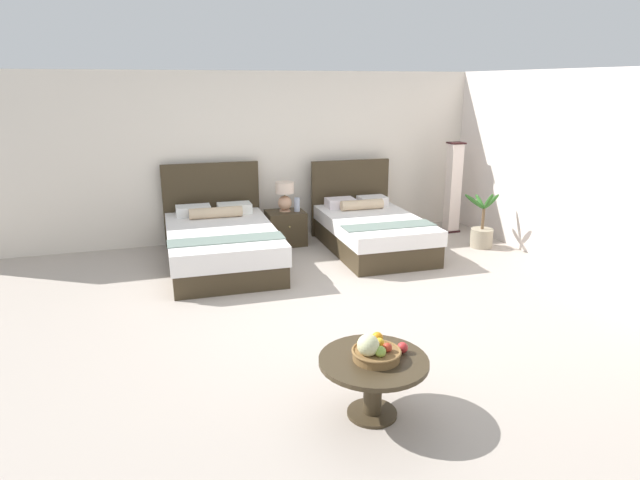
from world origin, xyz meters
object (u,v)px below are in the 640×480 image
(loose_orange, at_px, (377,337))
(floor_lamp_corner, at_px, (453,188))
(bed_near_corner, at_px, (371,230))
(fruit_bowl, at_px, (374,351))
(table_lamp, at_px, (285,194))
(bed_near_window, at_px, (221,243))
(loose_apple, at_px, (403,348))
(coffee_table, at_px, (373,373))
(vase, at_px, (297,205))
(nightstand, at_px, (286,228))
(potted_palm, at_px, (482,233))

(loose_orange, xyz_separation_m, floor_lamp_corner, (3.11, 4.12, 0.22))
(bed_near_corner, bearing_deg, fruit_bowl, -112.69)
(bed_near_corner, bearing_deg, table_lamp, 149.52)
(bed_near_window, xyz_separation_m, floor_lamp_corner, (3.80, 0.53, 0.43))
(loose_apple, bearing_deg, bed_near_corner, 70.25)
(coffee_table, height_order, loose_orange, loose_orange)
(vase, bearing_deg, table_lamp, 160.37)
(bed_near_window, xyz_separation_m, loose_orange, (0.70, -3.59, 0.20))
(table_lamp, xyz_separation_m, floor_lamp_corner, (2.75, -0.13, -0.04))
(nightstand, relative_size, coffee_table, 0.71)
(vase, relative_size, loose_orange, 2.39)
(fruit_bowl, bearing_deg, bed_near_window, 98.49)
(fruit_bowl, height_order, loose_orange, fruit_bowl)
(bed_near_window, distance_m, fruit_bowl, 3.87)
(table_lamp, bearing_deg, potted_palm, -20.99)
(bed_near_corner, bearing_deg, floor_lamp_corner, 18.03)
(table_lamp, relative_size, vase, 2.16)
(nightstand, relative_size, loose_apple, 7.01)
(loose_orange, bearing_deg, potted_palm, 46.17)
(bed_near_corner, relative_size, loose_orange, 24.36)
(bed_near_corner, distance_m, loose_apple, 4.03)
(potted_palm, bearing_deg, nightstand, 159.38)
(bed_near_window, relative_size, loose_orange, 26.37)
(fruit_bowl, bearing_deg, nightstand, 83.87)
(bed_near_window, relative_size, loose_apple, 28.12)
(vase, bearing_deg, bed_near_corner, -32.20)
(nightstand, height_order, loose_orange, loose_orange)
(bed_near_corner, xyz_separation_m, vase, (-0.95, 0.60, 0.32))
(bed_near_corner, relative_size, table_lamp, 4.72)
(coffee_table, bearing_deg, nightstand, 83.88)
(bed_near_window, height_order, loose_apple, bed_near_window)
(table_lamp, relative_size, fruit_bowl, 1.24)
(loose_apple, bearing_deg, loose_orange, 119.07)
(loose_apple, height_order, floor_lamp_corner, floor_lamp_corner)
(bed_near_corner, distance_m, potted_palm, 1.65)
(bed_near_window, relative_size, floor_lamp_corner, 1.55)
(bed_near_window, bearing_deg, loose_apple, -77.93)
(coffee_table, xyz_separation_m, fruit_bowl, (-0.00, -0.02, 0.18))
(bed_near_corner, xyz_separation_m, potted_palm, (1.60, -0.38, -0.07))
(bed_near_corner, height_order, vase, bed_near_corner)
(bed_near_window, relative_size, coffee_table, 2.85)
(vase, height_order, fruit_bowl, vase)
(table_lamp, distance_m, potted_palm, 2.96)
(loose_apple, bearing_deg, floor_lamp_corner, 55.26)
(loose_orange, bearing_deg, fruit_bowl, -118.13)
(nightstand, relative_size, table_lamp, 1.27)
(coffee_table, relative_size, floor_lamp_corner, 0.55)
(bed_near_corner, distance_m, nightstand, 1.29)
(bed_near_window, relative_size, table_lamp, 5.11)
(bed_near_corner, xyz_separation_m, table_lamp, (-1.12, 0.66, 0.47))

